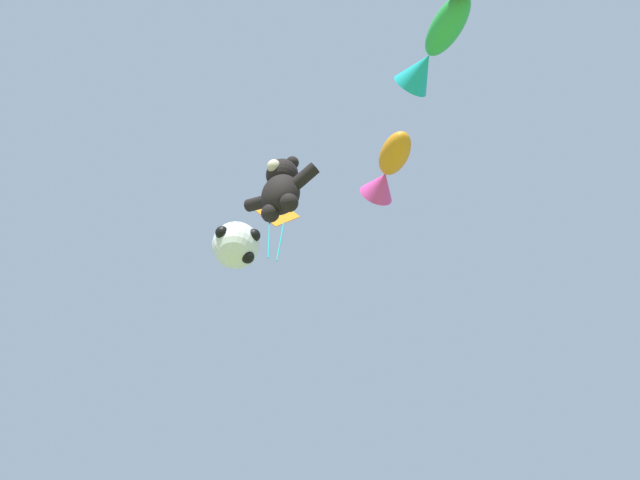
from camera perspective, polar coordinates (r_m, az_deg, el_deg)
The scene contains 5 objects.
teddy_bear_kite at distance 14.41m, azimuth -3.14°, elevation 4.17°, with size 1.77×0.78×1.80m.
soccer_ball_kite at distance 13.41m, azimuth -6.70°, elevation -0.41°, with size 0.99×0.99×0.91m.
fish_kite_tangerine at distance 17.13m, azimuth 5.43°, elevation 5.67°, with size 1.90×1.72×0.84m.
fish_kite_emerald at distance 16.23m, azimuth 9.05°, elevation 14.90°, with size 2.37×1.81×0.83m.
diamond_kite at distance 17.39m, azimuth -3.50°, elevation 1.83°, with size 0.83×0.84×2.60m.
Camera 1 is at (6.11, -0.16, 1.74)m, focal length 40.00 mm.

